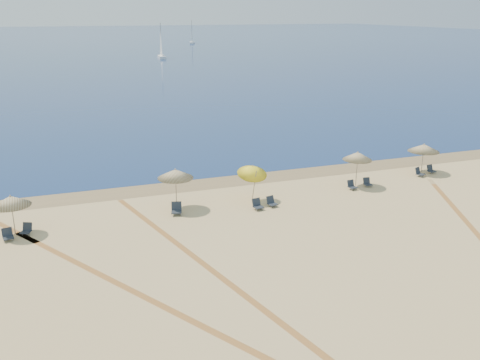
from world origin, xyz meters
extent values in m
plane|color=#0C2151|center=(0.00, 225.00, 0.01)|extent=(500.00, 500.00, 0.00)
plane|color=olive|center=(0.00, 24.00, 0.00)|extent=(500.00, 500.00, 0.00)
cylinder|color=gray|center=(-13.60, 18.80, 1.05)|extent=(0.05, 0.05, 2.09)
cone|color=beige|center=(-13.60, 18.80, 1.94)|extent=(2.09, 2.09, 0.55)
sphere|color=gray|center=(-13.60, 18.80, 2.24)|extent=(0.08, 0.08, 0.08)
cylinder|color=gray|center=(-4.29, 19.70, 1.20)|extent=(0.05, 0.11, 2.40)
cone|color=beige|center=(-4.29, 19.73, 2.25)|extent=(2.20, 2.21, 0.60)
sphere|color=gray|center=(-4.29, 19.73, 2.55)|extent=(0.08, 0.08, 0.08)
cylinder|color=gray|center=(0.64, 19.09, 1.10)|extent=(0.05, 0.77, 2.22)
cone|color=yellow|center=(0.64, 19.41, 2.07)|extent=(1.92, 1.99, 1.12)
sphere|color=gray|center=(0.64, 19.41, 2.37)|extent=(0.08, 0.08, 0.08)
cylinder|color=gray|center=(8.58, 19.84, 1.16)|extent=(0.05, 0.09, 2.32)
cone|color=beige|center=(8.58, 19.86, 2.17)|extent=(2.03, 2.04, 0.59)
sphere|color=gray|center=(8.58, 19.86, 2.47)|extent=(0.08, 0.08, 0.08)
cylinder|color=gray|center=(15.04, 21.03, 1.03)|extent=(0.05, 0.05, 2.06)
cone|color=beige|center=(15.04, 21.03, 1.91)|extent=(2.32, 2.32, 0.55)
sphere|color=gray|center=(15.04, 21.03, 2.21)|extent=(0.08, 0.08, 0.08)
cube|color=black|center=(-13.90, 17.94, 0.17)|extent=(0.62, 0.62, 0.05)
cube|color=black|center=(-13.95, 18.20, 0.41)|extent=(0.56, 0.29, 0.47)
cylinder|color=#A5A5AD|center=(-14.11, 17.71, 0.09)|extent=(0.02, 0.02, 0.17)
cylinder|color=#A5A5AD|center=(-13.69, 17.79, 0.09)|extent=(0.02, 0.02, 0.17)
cube|color=black|center=(-13.04, 18.48, 0.17)|extent=(0.67, 0.67, 0.05)
cube|color=black|center=(-12.94, 18.70, 0.39)|extent=(0.54, 0.38, 0.46)
cylinder|color=#A5A5AD|center=(-13.23, 18.37, 0.08)|extent=(0.02, 0.02, 0.17)
cylinder|color=#A5A5AD|center=(-12.85, 18.21, 0.08)|extent=(0.02, 0.02, 0.17)
cube|color=black|center=(-4.56, 18.60, 0.20)|extent=(0.74, 0.74, 0.06)
cube|color=black|center=(-4.48, 18.89, 0.46)|extent=(0.64, 0.37, 0.54)
cylinder|color=#A5A5AD|center=(-4.79, 18.44, 0.10)|extent=(0.03, 0.03, 0.20)
cylinder|color=#A5A5AD|center=(-4.32, 18.32, 0.10)|extent=(0.03, 0.03, 0.20)
cube|color=black|center=(0.41, 17.76, 0.18)|extent=(0.63, 0.63, 0.05)
cube|color=black|center=(0.37, 18.03, 0.42)|extent=(0.57, 0.28, 0.49)
cylinder|color=#A5A5AD|center=(0.20, 17.53, 0.09)|extent=(0.02, 0.02, 0.18)
cylinder|color=#A5A5AD|center=(0.63, 17.60, 0.09)|extent=(0.02, 0.02, 0.18)
cube|color=black|center=(1.45, 17.96, 0.17)|extent=(0.63, 0.63, 0.05)
cube|color=black|center=(1.39, 18.21, 0.40)|extent=(0.55, 0.31, 0.47)
cylinder|color=#A5A5AD|center=(1.24, 17.72, 0.09)|extent=(0.02, 0.02, 0.17)
cylinder|color=#A5A5AD|center=(1.65, 17.82, 0.09)|extent=(0.02, 0.02, 0.17)
cube|color=black|center=(7.94, 19.18, 0.17)|extent=(0.58, 0.58, 0.05)
cube|color=black|center=(7.90, 19.43, 0.39)|extent=(0.54, 0.26, 0.46)
cylinder|color=#A5A5AD|center=(7.74, 18.97, 0.08)|extent=(0.02, 0.02, 0.17)
cylinder|color=#A5A5AD|center=(8.14, 19.03, 0.08)|extent=(0.02, 0.02, 0.17)
cube|color=black|center=(9.28, 19.39, 0.16)|extent=(0.52, 0.52, 0.05)
cube|color=black|center=(9.29, 19.63, 0.38)|extent=(0.51, 0.21, 0.44)
cylinder|color=#A5A5AD|center=(9.08, 19.22, 0.08)|extent=(0.02, 0.02, 0.16)
cylinder|color=#A5A5AD|center=(9.48, 19.20, 0.08)|extent=(0.02, 0.02, 0.16)
cube|color=black|center=(14.27, 20.13, 0.18)|extent=(0.71, 0.71, 0.05)
cube|color=black|center=(14.16, 20.37, 0.41)|extent=(0.57, 0.40, 0.48)
cylinder|color=#A5A5AD|center=(14.07, 19.84, 0.09)|extent=(0.02, 0.02, 0.18)
cylinder|color=#A5A5AD|center=(14.47, 20.02, 0.09)|extent=(0.02, 0.02, 0.18)
cube|color=black|center=(15.59, 20.53, 0.17)|extent=(0.57, 0.57, 0.05)
cube|color=black|center=(15.56, 20.77, 0.39)|extent=(0.53, 0.25, 0.45)
cylinder|color=#A5A5AD|center=(15.39, 20.32, 0.08)|extent=(0.02, 0.02, 0.17)
cylinder|color=#A5A5AD|center=(15.80, 20.37, 0.08)|extent=(0.02, 0.02, 0.17)
cube|color=white|center=(16.56, 126.43, 0.33)|extent=(1.93, 5.95, 0.64)
cylinder|color=gray|center=(16.56, 126.43, 4.47)|extent=(0.13, 0.13, 8.52)
cube|color=white|center=(39.59, 183.91, 0.31)|extent=(3.12, 5.74, 0.61)
cylinder|color=gray|center=(39.59, 183.91, 4.26)|extent=(0.12, 0.12, 8.12)
plane|color=tan|center=(-4.04, 8.78, 0.00)|extent=(33.94, 33.94, 0.00)
plane|color=tan|center=(-4.31, 9.85, 0.00)|extent=(33.94, 33.94, 0.00)
plane|color=tan|center=(-7.55, 8.80, 0.00)|extent=(38.33, 38.33, 0.00)
plane|color=tan|center=(-8.11, 9.74, 0.00)|extent=(38.33, 38.33, 0.00)
camera|label=1|loc=(-10.93, -10.77, 11.79)|focal=39.73mm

